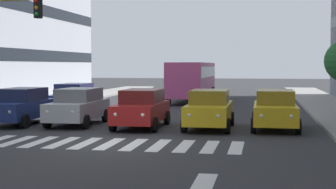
{
  "coord_description": "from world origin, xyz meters",
  "views": [
    {
      "loc": [
        -5.34,
        17.5,
        2.82
      ],
      "look_at": [
        -1.19,
        -5.03,
        1.5
      ],
      "focal_mm": 54.74,
      "sensor_mm": 36.0,
      "label": 1
    }
  ],
  "objects_px": {
    "bus_behind_traffic": "(192,77)",
    "street_lamp_left": "(331,22)",
    "car_1": "(209,109)",
    "car_2": "(142,108)",
    "car_3": "(78,106)",
    "car_4": "(21,106)",
    "car_row2_0": "(74,98)",
    "car_0": "(275,109)"
  },
  "relations": [
    {
      "from": "car_4",
      "to": "street_lamp_left",
      "type": "xyz_separation_m",
      "value": [
        -13.92,
        1.46,
        3.63
      ]
    },
    {
      "from": "car_2",
      "to": "bus_behind_traffic",
      "type": "relative_size",
      "value": 0.42
    },
    {
      "from": "car_1",
      "to": "car_3",
      "type": "distance_m",
      "value": 6.25
    },
    {
      "from": "car_1",
      "to": "car_2",
      "type": "relative_size",
      "value": 1.0
    },
    {
      "from": "car_4",
      "to": "car_3",
      "type": "bearing_deg",
      "value": -174.16
    },
    {
      "from": "car_4",
      "to": "street_lamp_left",
      "type": "relative_size",
      "value": 0.63
    },
    {
      "from": "bus_behind_traffic",
      "to": "car_1",
      "type": "bearing_deg",
      "value": 100.19
    },
    {
      "from": "car_0",
      "to": "car_3",
      "type": "xyz_separation_m",
      "value": [
        9.09,
        -0.02,
        0.0
      ]
    },
    {
      "from": "street_lamp_left",
      "to": "car_2",
      "type": "bearing_deg",
      "value": -8.78
    },
    {
      "from": "bus_behind_traffic",
      "to": "street_lamp_left",
      "type": "xyz_separation_m",
      "value": [
        -7.98,
        18.28,
        2.66
      ]
    },
    {
      "from": "car_row2_0",
      "to": "car_3",
      "type": "bearing_deg",
      "value": 112.73
    },
    {
      "from": "car_0",
      "to": "car_2",
      "type": "bearing_deg",
      "value": 4.72
    },
    {
      "from": "car_1",
      "to": "bus_behind_traffic",
      "type": "distance_m",
      "value": 17.22
    },
    {
      "from": "car_3",
      "to": "street_lamp_left",
      "type": "distance_m",
      "value": 11.88
    },
    {
      "from": "car_2",
      "to": "car_4",
      "type": "xyz_separation_m",
      "value": [
        5.94,
        -0.23,
        0.0
      ]
    },
    {
      "from": "car_4",
      "to": "car_row2_0",
      "type": "bearing_deg",
      "value": -92.18
    },
    {
      "from": "car_1",
      "to": "car_3",
      "type": "height_order",
      "value": "same"
    },
    {
      "from": "car_4",
      "to": "bus_behind_traffic",
      "type": "height_order",
      "value": "bus_behind_traffic"
    },
    {
      "from": "car_3",
      "to": "car_4",
      "type": "height_order",
      "value": "same"
    },
    {
      "from": "car_3",
      "to": "car_row2_0",
      "type": "relative_size",
      "value": 1.0
    },
    {
      "from": "car_3",
      "to": "car_4",
      "type": "relative_size",
      "value": 1.0
    },
    {
      "from": "car_4",
      "to": "car_1",
      "type": "bearing_deg",
      "value": 179.38
    },
    {
      "from": "car_3",
      "to": "bus_behind_traffic",
      "type": "distance_m",
      "value": 16.87
    },
    {
      "from": "car_0",
      "to": "bus_behind_traffic",
      "type": "bearing_deg",
      "value": -70.42
    },
    {
      "from": "car_2",
      "to": "car_4",
      "type": "bearing_deg",
      "value": -2.22
    },
    {
      "from": "car_4",
      "to": "car_row2_0",
      "type": "distance_m",
      "value": 6.28
    },
    {
      "from": "car_row2_0",
      "to": "bus_behind_traffic",
      "type": "relative_size",
      "value": 0.42
    },
    {
      "from": "car_0",
      "to": "car_4",
      "type": "bearing_deg",
      "value": 1.24
    },
    {
      "from": "car_4",
      "to": "street_lamp_left",
      "type": "distance_m",
      "value": 14.46
    },
    {
      "from": "car_1",
      "to": "bus_behind_traffic",
      "type": "xyz_separation_m",
      "value": [
        3.04,
        -16.92,
        0.97
      ]
    },
    {
      "from": "car_0",
      "to": "car_row2_0",
      "type": "distance_m",
      "value": 13.06
    },
    {
      "from": "bus_behind_traffic",
      "to": "street_lamp_left",
      "type": "relative_size",
      "value": 1.49
    },
    {
      "from": "car_2",
      "to": "car_4",
      "type": "relative_size",
      "value": 1.0
    },
    {
      "from": "car_3",
      "to": "car_0",
      "type": "bearing_deg",
      "value": 179.84
    },
    {
      "from": "bus_behind_traffic",
      "to": "car_0",
      "type": "bearing_deg",
      "value": 109.58
    },
    {
      "from": "car_1",
      "to": "car_3",
      "type": "bearing_deg",
      "value": -3.47
    },
    {
      "from": "car_2",
      "to": "car_3",
      "type": "bearing_deg",
      "value": -9.09
    },
    {
      "from": "car_1",
      "to": "street_lamp_left",
      "type": "distance_m",
      "value": 6.28
    },
    {
      "from": "car_2",
      "to": "car_4",
      "type": "distance_m",
      "value": 5.95
    },
    {
      "from": "car_2",
      "to": "car_row2_0",
      "type": "relative_size",
      "value": 1.0
    },
    {
      "from": "car_row2_0",
      "to": "street_lamp_left",
      "type": "distance_m",
      "value": 16.13
    },
    {
      "from": "car_3",
      "to": "car_row2_0",
      "type": "height_order",
      "value": "same"
    }
  ]
}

